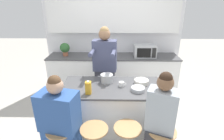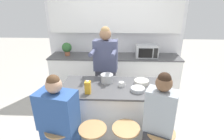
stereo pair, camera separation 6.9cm
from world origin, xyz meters
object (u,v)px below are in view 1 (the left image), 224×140
(kitchen_island, at_px, (112,110))
(juice_carton, at_px, (88,88))
(person_wrapped_blanket, at_px, (61,128))
(coffee_cup_near, at_px, (122,84))
(person_cooking, at_px, (105,73))
(person_seated_near, at_px, (160,128))
(microwave, at_px, (145,51))
(cooking_pot, at_px, (107,78))
(potted_plant, at_px, (65,48))
(fruit_bowl, at_px, (141,82))

(kitchen_island, distance_m, juice_carton, 0.67)
(person_wrapped_blanket, distance_m, coffee_cup_near, 1.09)
(person_cooking, relative_size, juice_carton, 8.63)
(person_seated_near, distance_m, microwave, 2.19)
(microwave, bearing_deg, coffee_cup_near, -111.79)
(kitchen_island, bearing_deg, cooking_pot, 120.57)
(juice_carton, bearing_deg, cooking_pot, 56.58)
(person_cooking, distance_m, person_seated_near, 1.51)
(person_cooking, distance_m, microwave, 1.25)
(kitchen_island, distance_m, person_wrapped_blanket, 0.96)
(person_wrapped_blanket, bearing_deg, kitchen_island, 59.26)
(person_seated_near, bearing_deg, kitchen_island, 155.24)
(kitchen_island, bearing_deg, person_cooking, 103.23)
(person_cooking, distance_m, juice_carton, 0.87)
(person_seated_near, bearing_deg, microwave, 109.83)
(juice_carton, bearing_deg, person_cooking, 76.80)
(person_seated_near, xyz_separation_m, potted_plant, (-1.75, 2.19, 0.45))
(microwave, bearing_deg, potted_plant, 178.81)
(juice_carton, relative_size, microwave, 0.41)
(person_seated_near, xyz_separation_m, microwave, (0.12, 2.15, 0.41))
(cooking_pot, height_order, potted_plant, potted_plant)
(cooking_pot, xyz_separation_m, fruit_bowl, (0.57, -0.05, -0.03))
(coffee_cup_near, relative_size, juice_carton, 0.58)
(kitchen_island, height_order, person_seated_near, person_seated_near)
(person_seated_near, distance_m, coffee_cup_near, 0.87)
(person_cooking, xyz_separation_m, fruit_bowl, (0.62, -0.50, 0.06))
(potted_plant, bearing_deg, juice_carton, -65.35)
(fruit_bowl, relative_size, juice_carton, 1.17)
(person_cooking, distance_m, person_wrapped_blanket, 1.40)
(person_seated_near, xyz_separation_m, coffee_cup_near, (-0.47, 0.69, 0.27))
(fruit_bowl, bearing_deg, cooking_pot, 175.33)
(person_wrapped_blanket, distance_m, juice_carton, 0.65)
(person_wrapped_blanket, bearing_deg, person_seated_near, 12.83)
(kitchen_island, xyz_separation_m, juice_carton, (-0.34, -0.23, 0.54))
(fruit_bowl, relative_size, coffee_cup_near, 2.01)
(coffee_cup_near, relative_size, microwave, 0.24)
(person_wrapped_blanket, distance_m, potted_plant, 2.29)
(juice_carton, xyz_separation_m, potted_plant, (-0.80, 1.74, 0.12))
(kitchen_island, relative_size, cooking_pot, 5.44)
(microwave, xyz_separation_m, potted_plant, (-1.87, 0.04, 0.04))
(person_seated_near, bearing_deg, juice_carton, 177.74)
(fruit_bowl, height_order, microwave, microwave)
(person_cooking, bearing_deg, person_seated_near, -54.60)
(microwave, distance_m, potted_plant, 1.87)
(person_cooking, bearing_deg, potted_plant, 142.60)
(person_cooking, height_order, person_seated_near, person_cooking)
(fruit_bowl, distance_m, microwave, 1.39)
(person_cooking, height_order, microwave, person_cooking)
(person_wrapped_blanket, xyz_separation_m, fruit_bowl, (1.13, 0.78, 0.29))
(coffee_cup_near, distance_m, juice_carton, 0.55)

